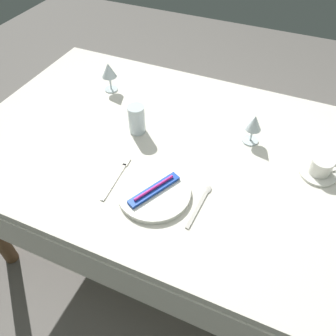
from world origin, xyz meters
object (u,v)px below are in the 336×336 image
fork_outer (117,176)px  spoon_soup (202,201)px  dinner_plate (155,193)px  wine_glass_centre (109,72)px  coffee_cup_left (321,166)px  drink_tumbler (137,119)px  wine_glass_left (254,124)px  toothbrush_package (154,190)px

fork_outer → spoon_soup: bearing=3.2°
dinner_plate → wine_glass_centre: 0.71m
coffee_cup_left → drink_tumbler: size_ratio=0.83×
wine_glass_left → drink_tumbler: size_ratio=1.04×
dinner_plate → coffee_cup_left: coffee_cup_left is taller
wine_glass_left → drink_tumbler: bearing=-164.3°
fork_outer → toothbrush_package: bearing=-6.8°
dinner_plate → coffee_cup_left: 0.62m
wine_glass_centre → fork_outer: bearing=-57.7°
dinner_plate → toothbrush_package: (0.00, 0.00, 0.02)m
wine_glass_left → fork_outer: bearing=-135.8°
coffee_cup_left → wine_glass_left: size_ratio=0.79×
toothbrush_package → dinner_plate: bearing=180.0°
fork_outer → wine_glass_left: wine_glass_left is taller
dinner_plate → coffee_cup_left: (0.52, 0.34, 0.03)m
dinner_plate → wine_glass_centre: (-0.48, 0.52, 0.09)m
dinner_plate → toothbrush_package: bearing=0.0°
spoon_soup → coffee_cup_left: 0.47m
dinner_plate → drink_tumbler: (-0.21, 0.29, 0.05)m
wine_glass_centre → dinner_plate: bearing=-47.2°
wine_glass_left → spoon_soup: bearing=-101.8°
wine_glass_left → wine_glass_centre: bearing=172.1°
wine_glass_centre → coffee_cup_left: bearing=-10.0°
fork_outer → dinner_plate: bearing=-6.8°
toothbrush_package → spoon_soup: 0.17m
fork_outer → wine_glass_left: bearing=44.2°
fork_outer → spoon_soup: spoon_soup is taller
coffee_cup_left → wine_glass_left: (-0.28, 0.08, 0.05)m
spoon_soup → wine_glass_centre: wine_glass_centre is taller
fork_outer → spoon_soup: size_ratio=1.08×
wine_glass_centre → drink_tumbler: 0.35m
toothbrush_package → fork_outer: (-0.16, 0.02, -0.02)m
coffee_cup_left → drink_tumbler: 0.74m
dinner_plate → spoon_soup: size_ratio=1.27×
wine_glass_centre → wine_glass_left: bearing=-7.9°
wine_glass_centre → wine_glass_left: (0.72, -0.10, -0.01)m
spoon_soup → wine_glass_left: 0.40m
fork_outer → drink_tumbler: bearing=100.8°
dinner_plate → fork_outer: (-0.16, 0.02, -0.01)m
drink_tumbler → wine_glass_centre: bearing=139.0°
spoon_soup → wine_glass_centre: (-0.64, 0.48, 0.10)m
fork_outer → spoon_soup: 0.33m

